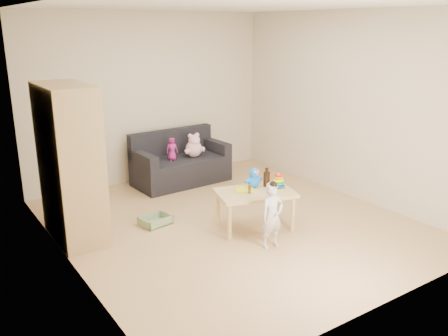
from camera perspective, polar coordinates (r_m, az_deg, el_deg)
room at (r=5.62m, az=1.01°, el=5.66°), size 4.50×4.50×4.50m
wardrobe at (r=5.60m, az=-18.01°, el=0.50°), size 0.50×0.99×1.78m
sofa at (r=7.47m, az=-5.16°, el=-0.27°), size 1.49×0.79×0.41m
play_table at (r=5.77m, az=3.73°, el=-5.08°), size 1.04×0.81×0.48m
storage_bin at (r=6.00m, az=-8.26°, el=-6.25°), size 0.41×0.33×0.11m
toddler at (r=5.27m, az=5.82°, el=-5.83°), size 0.28×0.20×0.73m
pink_bear at (r=7.41m, az=-3.66°, el=2.55°), size 0.31×0.28×0.32m
doll at (r=7.25m, az=-6.26°, el=2.27°), size 0.19×0.15×0.34m
ring_stacker at (r=5.78m, az=6.54°, el=-1.77°), size 0.17×0.17×0.19m
brown_bottle at (r=5.84m, az=5.15°, el=-1.28°), size 0.08×0.08×0.24m
blue_plush at (r=5.80m, az=3.58°, el=-1.13°), size 0.21×0.17×0.25m
wooden_figure at (r=5.59m, az=3.09°, el=-2.50°), size 0.06×0.06×0.12m
yellow_book at (r=5.71m, az=2.50°, el=-2.62°), size 0.29×0.29×0.02m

